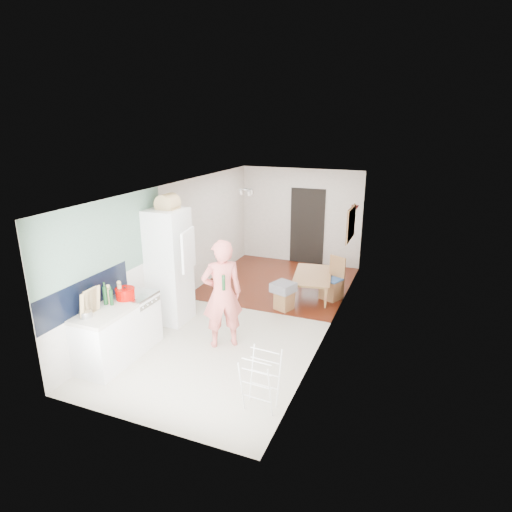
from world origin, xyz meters
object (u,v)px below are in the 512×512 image
Objects in this scene: dining_table at (314,287)px; dining_chair at (332,279)px; drying_rack at (261,382)px; person at (222,285)px; stool at (284,300)px.

dining_chair reaches higher than dining_table.
dining_table is at bearing 98.08° from drying_rack.
stool is at bearing -143.35° from person.
dining_chair is at bearing 49.44° from stool.
dining_chair reaches higher than stool.
dining_table is at bearing -161.89° from dining_chair.
dining_chair is (0.40, -0.03, 0.25)m from dining_table.
dining_table reaches higher than stool.
drying_rack is at bearing -68.43° from dining_chair.
drying_rack is (0.32, -3.99, 0.19)m from dining_table.
drying_rack is at bearing 95.17° from person.
person is at bearing -106.58° from stool.
person is 1.84× the size of dining_table.
stool is 0.50× the size of drying_rack.
drying_rack is (-0.08, -3.96, -0.06)m from dining_chair.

